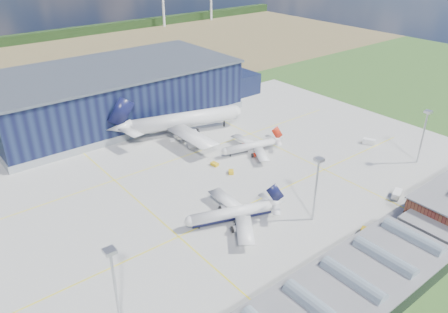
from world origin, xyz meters
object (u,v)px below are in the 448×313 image
gse_van_a (397,194)px  car_b (315,272)px  gse_tug_c (215,164)px  gse_cart_b (173,140)px  airliner_widebody (184,112)px  gse_tug_b (231,172)px  airliner_red (250,143)px  light_mast_west (113,276)px  hangar (118,94)px  light_mast_east (425,128)px  light_mast_center (317,179)px  car_a (374,235)px  gse_cart_a (252,152)px  gse_van_b (369,142)px  gse_tug_a (367,231)px  airliner_navy (231,208)px

gse_van_a → car_b: 54.16m
gse_tug_c → gse_cart_b: bearing=82.9°
airliner_widebody → car_b: size_ratio=17.00×
gse_tug_b → airliner_red: bearing=63.4°
light_mast_west → gse_tug_c: light_mast_west is taller
hangar → airliner_red: 78.76m
light_mast_east → gse_van_a: 35.41m
light_mast_center → car_a: size_ratio=7.49×
gse_cart_a → gse_van_b: bearing=-18.6°
car_b → hangar: bearing=-25.1°
light_mast_east → car_a: light_mast_east is taller
light_mast_west → car_b: bearing=-19.6°
gse_tug_a → gse_cart_b: 97.71m
hangar → gse_tug_a: (14.88, -140.80, -10.77)m
gse_cart_a → car_a: (-8.36, -66.80, -0.13)m
hangar → gse_cart_b: bearing=-84.5°
light_mast_west → gse_van_a: bearing=-5.4°
light_mast_west → gse_van_b: size_ratio=4.33×
light_mast_center → airliner_widebody: 85.36m
hangar → airliner_navy: size_ratio=4.12×
airliner_navy → car_b: airliner_navy is taller
gse_tug_b → gse_cart_b: size_ratio=1.10×
gse_van_b → airliner_widebody: bearing=106.6°
light_mast_center → airliner_red: light_mast_center is taller
gse_tug_c → car_a: bearing=-89.0°
light_mast_east → gse_cart_b: (-67.97, 81.13, -14.85)m
light_mast_west → light_mast_center: bearing=0.0°
gse_van_b → car_b: (-84.01, -41.12, -0.59)m
gse_tug_b → gse_van_b: gse_van_b is taller
gse_cart_a → gse_cart_b: gse_cart_a is taller
airliner_navy → gse_van_b: 87.12m
airliner_widebody → gse_tug_c: (-8.65, -34.71, -9.97)m
airliner_red → car_b: size_ratio=7.88×
car_b → car_a: bearing=-110.2°
airliner_red → gse_tug_a: 66.78m
light_mast_east → airliner_widebody: size_ratio=0.35×
hangar → airliner_navy: bearing=-97.8°
car_b → airliner_navy: bearing=-15.7°
airliner_navy → gse_tug_c: (19.66, 34.62, -5.06)m
airliner_red → gse_tug_b: size_ratio=10.24×
hangar → airliner_widebody: 41.99m
airliner_red → car_a: airliner_red is taller
gse_van_a → gse_van_b: gse_van_a is taller
hangar → airliner_widebody: (13.35, -39.80, -0.96)m
airliner_navy → gse_van_a: 61.89m
gse_tug_a → gse_tug_c: gse_tug_a is taller
airliner_navy → gse_tug_a: size_ratio=8.69×
gse_tug_b → gse_tug_c: size_ratio=0.95×
airliner_red → gse_van_a: 62.47m
gse_cart_a → gse_van_b: size_ratio=0.57×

